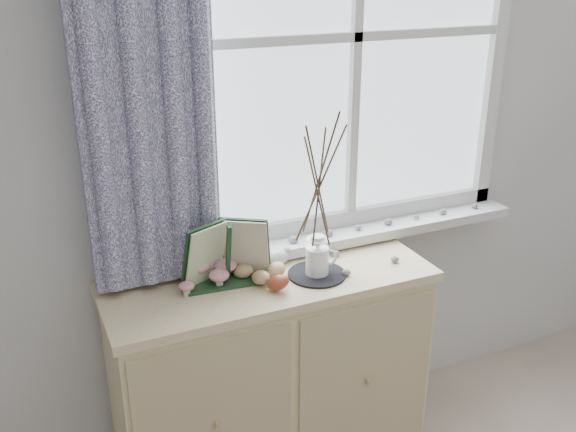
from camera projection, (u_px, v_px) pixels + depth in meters
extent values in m
cube|color=silver|center=(280.00, 136.00, 2.41)|extent=(4.00, 0.04, 2.60)
cube|color=silver|center=(354.00, 36.00, 2.39)|extent=(1.30, 0.01, 1.40)
cube|color=silver|center=(356.00, 233.00, 2.61)|extent=(1.45, 0.16, 0.04)
cube|color=#0B0935|center=(141.00, 45.00, 1.96)|extent=(0.44, 0.06, 1.61)
cube|color=beige|center=(271.00, 379.00, 2.48)|extent=(1.17, 0.43, 0.81)
cube|color=beige|center=(270.00, 282.00, 2.32)|extent=(1.20, 0.45, 0.03)
cube|color=tan|center=(365.00, 392.00, 2.41)|extent=(0.55, 0.01, 0.75)
cylinder|color=silver|center=(197.00, 274.00, 2.27)|extent=(0.03, 0.03, 0.07)
ellipsoid|color=#A9051C|center=(196.00, 265.00, 2.26)|extent=(0.11, 0.11, 0.06)
cylinder|color=silver|center=(219.00, 281.00, 2.24)|extent=(0.03, 0.03, 0.05)
ellipsoid|color=#A9051C|center=(219.00, 275.00, 2.23)|extent=(0.07, 0.07, 0.04)
cylinder|color=silver|center=(187.00, 291.00, 2.19)|extent=(0.03, 0.03, 0.04)
ellipsoid|color=#A9051C|center=(187.00, 286.00, 2.18)|extent=(0.06, 0.06, 0.03)
cylinder|color=silver|center=(226.00, 272.00, 2.29)|extent=(0.03, 0.03, 0.05)
ellipsoid|color=#A9051C|center=(225.00, 265.00, 2.28)|extent=(0.08, 0.08, 0.05)
ellipsoid|color=tan|center=(261.00, 277.00, 2.25)|extent=(0.06, 0.05, 0.08)
ellipsoid|color=tan|center=(243.00, 271.00, 2.29)|extent=(0.06, 0.05, 0.08)
ellipsoid|color=maroon|center=(278.00, 283.00, 2.21)|extent=(0.06, 0.05, 0.08)
ellipsoid|color=tan|center=(276.00, 270.00, 2.30)|extent=(0.06, 0.05, 0.08)
cylinder|color=black|center=(317.00, 274.00, 2.33)|extent=(0.21, 0.21, 0.01)
cylinder|color=white|center=(317.00, 261.00, 2.31)|extent=(0.11, 0.11, 0.10)
cone|color=white|center=(317.00, 244.00, 2.28)|extent=(0.08, 0.08, 0.04)
cylinder|color=white|center=(318.00, 239.00, 2.28)|extent=(0.05, 0.05, 0.02)
torus|color=white|center=(329.00, 257.00, 2.32)|extent=(0.06, 0.03, 0.06)
ellipsoid|color=gray|center=(346.00, 273.00, 2.32)|extent=(0.03, 0.03, 0.02)
ellipsoid|color=gray|center=(335.00, 253.00, 2.48)|extent=(0.03, 0.03, 0.02)
ellipsoid|color=gray|center=(395.00, 259.00, 2.43)|extent=(0.03, 0.03, 0.02)
ellipsoid|color=gray|center=(303.00, 255.00, 2.46)|extent=(0.03, 0.03, 0.02)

